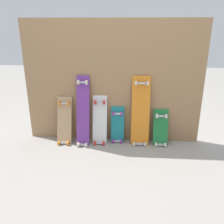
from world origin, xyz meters
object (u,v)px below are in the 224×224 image
object	(u,v)px
skateboard_white	(100,123)
skateboard_orange	(141,114)
skateboard_purple	(83,114)
skateboard_natural	(64,123)
skateboard_teal	(118,127)
skateboard_green	(161,130)

from	to	relation	value
skateboard_white	skateboard_orange	distance (m)	0.56
skateboard_white	skateboard_purple	bearing A→B (deg)	-171.26
skateboard_purple	skateboard_natural	bearing A→B (deg)	177.16
skateboard_purple	skateboard_white	world-z (taller)	skateboard_purple
skateboard_teal	skateboard_green	bearing A→B (deg)	-4.04
skateboard_orange	skateboard_green	bearing A→B (deg)	-2.00
skateboard_natural	skateboard_green	xyz separation A→B (m)	(1.29, 0.02, -0.07)
skateboard_natural	skateboard_white	distance (m)	0.48
skateboard_natural	skateboard_teal	world-z (taller)	skateboard_natural
skateboard_purple	skateboard_teal	size ratio (longest dim) A/B	1.74
skateboard_white	skateboard_green	world-z (taller)	skateboard_white
skateboard_natural	skateboard_purple	size ratio (longest dim) A/B	0.70
skateboard_purple	skateboard_white	xyz separation A→B (m)	(0.22, 0.03, -0.13)
skateboard_green	skateboard_purple	bearing A→B (deg)	-178.19
skateboard_purple	skateboard_teal	world-z (taller)	skateboard_purple
skateboard_natural	skateboard_green	distance (m)	1.29
skateboard_white	skateboard_teal	xyz separation A→B (m)	(0.24, 0.04, -0.07)
skateboard_natural	skateboard_orange	distance (m)	1.03
skateboard_teal	skateboard_orange	xyz separation A→B (m)	(0.30, -0.03, 0.21)
skateboard_purple	skateboard_teal	distance (m)	0.50
skateboard_white	skateboard_teal	world-z (taller)	skateboard_white
skateboard_teal	skateboard_orange	size ratio (longest dim) A/B	0.57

